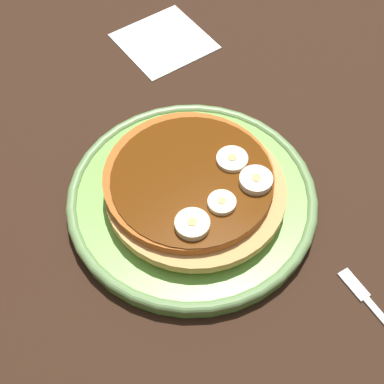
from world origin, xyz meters
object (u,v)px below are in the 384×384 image
Objects in this scene: banana_slice_2 at (224,201)px; pancake_stack at (193,187)px; banana_slice_1 at (192,224)px; napkin at (164,41)px; banana_slice_3 at (232,159)px; plate at (192,199)px; fork at (381,316)px; banana_slice_0 at (256,181)px.

pancake_stack is at bearing -176.25° from banana_slice_2.
pancake_stack is 6.07cm from banana_slice_1.
banana_slice_3 is at bearing -23.71° from napkin.
plate is at bearing 138.67° from banana_slice_1.
plate is 7.83× the size of banana_slice_1.
fork is (20.41, 0.29, -4.83)cm from banana_slice_3.
fork is at bearing 1.61° from banana_slice_0.
banana_slice_2 is at bearing -165.32° from fork.
napkin is at bearing 146.60° from pancake_stack.
fork is at bearing 12.57° from pancake_stack.
banana_slice_3 is 26.00cm from napkin.
banana_slice_2 reaches higher than fork.
banana_slice_1 is 4.15cm from banana_slice_2.
banana_slice_3 reaches higher than napkin.
banana_slice_2 is at bearing 89.80° from banana_slice_1.
fork is at bearing -12.83° from napkin.
pancake_stack is at bearing -136.94° from banana_slice_0.
fork is at bearing 26.74° from banana_slice_1.
plate is at bearing -103.72° from banana_slice_3.
plate is 2.04× the size of fork.
pancake_stack reaches higher than napkin.
banana_slice_3 is at bearing 77.32° from pancake_stack.
plate is 7.86× the size of banana_slice_0.
banana_slice_2 is (4.27, 0.28, 1.83)cm from pancake_stack.
banana_slice_2 is at bearing -28.51° from napkin.
pancake_stack is (0.10, 0.05, 2.18)cm from plate.
banana_slice_2 is 0.86× the size of banana_slice_3.
banana_slice_0 is at bearing 43.06° from pancake_stack.
fork is (17.16, 4.50, -4.86)cm from banana_slice_2.
plate is 7.61cm from banana_slice_0.
pancake_stack is at bearing 137.67° from banana_slice_1.
banana_slice_0 is at bearing 85.22° from banana_slice_2.
plate is 2.41× the size of napkin.
banana_slice_3 is (-3.26, 4.20, -0.04)cm from banana_slice_2.
banana_slice_0 is at bearing 42.78° from plate.
banana_slice_0 is 29.36cm from napkin.
banana_slice_3 is 0.30× the size of napkin.
banana_slice_0 is at bearing 87.54° from banana_slice_1.
plate is 8.08× the size of banana_slice_3.
banana_slice_1 is at bearing -34.98° from napkin.
pancake_stack is 4.93cm from banana_slice_3.
banana_slice_0 is at bearing -178.39° from fork.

